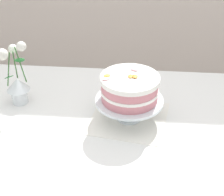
# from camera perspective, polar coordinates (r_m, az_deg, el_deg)

# --- Properties ---
(dining_table) EXTENTS (1.40, 1.00, 0.74)m
(dining_table) POSITION_cam_1_polar(r_m,az_deg,el_deg) (1.57, -1.87, -7.30)
(dining_table) COLOR white
(dining_table) RESTS_ON ground
(linen_napkin) EXTENTS (0.37, 0.37, 0.00)m
(linen_napkin) POSITION_cam_1_polar(r_m,az_deg,el_deg) (1.56, 2.69, -3.24)
(linen_napkin) COLOR white
(linen_napkin) RESTS_ON dining_table
(cake_stand) EXTENTS (0.29, 0.29, 0.10)m
(cake_stand) POSITION_cam_1_polar(r_m,az_deg,el_deg) (1.51, 2.77, -0.72)
(cake_stand) COLOR silver
(cake_stand) RESTS_ON linen_napkin
(layer_cake) EXTENTS (0.25, 0.25, 0.12)m
(layer_cake) POSITION_cam_1_polar(r_m,az_deg,el_deg) (1.48, 2.84, 1.62)
(layer_cake) COLOR #CC7A84
(layer_cake) RESTS_ON cake_stand
(flower_vase) EXTENTS (0.12, 0.12, 0.30)m
(flower_vase) POSITION_cam_1_polar(r_m,az_deg,el_deg) (1.66, -15.02, 2.76)
(flower_vase) COLOR silver
(flower_vase) RESTS_ON dining_table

